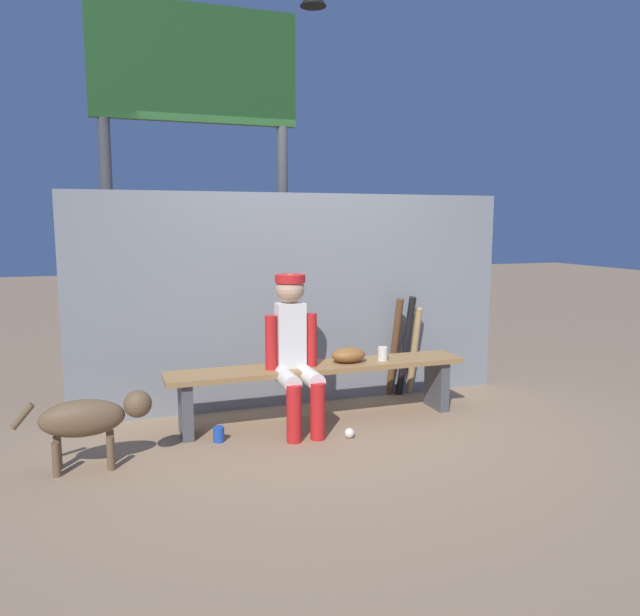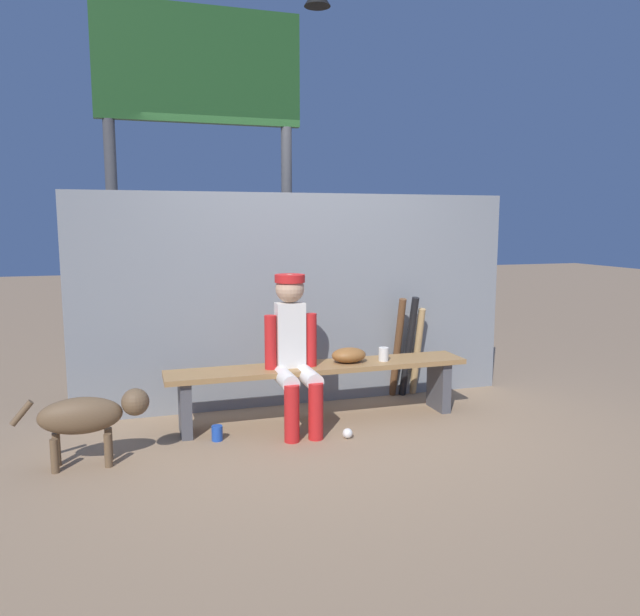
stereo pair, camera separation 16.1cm
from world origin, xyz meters
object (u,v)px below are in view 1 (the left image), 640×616
bat_wood_dark (395,347)px  bat_wood_tan (414,351)px  bat_aluminum_black (406,346)px  baseball (349,433)px  cup_on_ground (219,434)px  player_seated (295,347)px  dog (92,418)px  cup_on_bench (383,354)px  scoreboard (203,110)px  baseball_glove (348,355)px  dugout_bench (320,377)px

bat_wood_dark → bat_wood_tan: bearing=4.7°
bat_wood_dark → bat_aluminum_black: (0.10, -0.02, 0.00)m
baseball → cup_on_ground: 0.95m
player_seated → bat_aluminum_black: 1.31m
cup_on_ground → dog: dog is taller
cup_on_bench → cup_on_ground: bearing=-173.0°
scoreboard → player_seated: bearing=-70.3°
bat_wood_dark → dog: (-2.54, -0.82, -0.12)m
baseball_glove → baseball: 0.67m
dugout_bench → bat_aluminum_black: bearing=22.4°
cup_on_bench → scoreboard: size_ratio=0.03×
bat_wood_tan → cup_on_ground: (-1.90, -0.63, -0.35)m
baseball_glove → baseball: baseball_glove is taller
scoreboard → baseball_glove: bearing=-50.8°
bat_wood_dark → baseball_glove: bearing=-145.9°
dugout_bench → cup_on_bench: cup_on_bench is taller
bat_aluminum_black → cup_on_bench: 0.60m
bat_aluminum_black → dugout_bench: bearing=-157.6°
dugout_bench → cup_on_ground: 0.92m
player_seated → bat_wood_tan: (1.30, 0.54, -0.24)m
bat_aluminum_black → dog: bearing=-163.0°
baseball_glove → cup_on_ground: baseball_glove is taller
bat_wood_tan → cup_on_bench: 0.71m
bat_wood_tan → dog: bearing=-162.9°
cup_on_ground → player_seated: bearing=8.2°
baseball → cup_on_bench: 0.77m
dugout_bench → baseball_glove: (0.24, 0.00, 0.16)m
baseball → baseball_glove: bearing=69.3°
baseball_glove → baseball: (-0.16, -0.44, -0.48)m
dugout_bench → cup_on_bench: (0.53, -0.03, 0.16)m
bat_aluminum_black → bat_wood_tan: (0.10, 0.04, -0.06)m
bat_wood_dark → cup_on_bench: size_ratio=8.38×
dog → bat_aluminum_black: bearing=17.0°
player_seated → scoreboard: (-0.45, 1.25, 1.90)m
baseball_glove → cup_on_ground: (-1.08, -0.20, -0.46)m
baseball_glove → bat_aluminum_black: size_ratio=0.30×
baseball_glove → bat_wood_tan: 0.93m
dugout_bench → bat_wood_tan: (1.06, 0.43, 0.05)m
bat_aluminum_black → scoreboard: scoreboard is taller
bat_aluminum_black → baseball_glove: bearing=-151.1°
bat_wood_tan → cup_on_bench: bearing=-139.1°
bat_wood_dark → scoreboard: scoreboard is taller
player_seated → baseball_glove: (0.48, 0.11, -0.12)m
cup_on_ground → scoreboard: 2.83m
bat_aluminum_black → baseball: bat_aluminum_black is taller
cup_on_ground → dugout_bench: bearing=13.2°
dugout_bench → cup_on_ground: dugout_bench is taller
bat_wood_tan → scoreboard: bearing=157.9°
baseball_glove → cup_on_ground: bearing=-169.7°
baseball_glove → cup_on_bench: bearing=-5.7°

